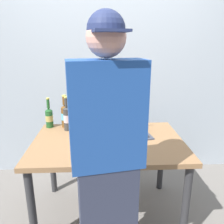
# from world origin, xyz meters

# --- Properties ---
(ground_plane) EXTENTS (8.00, 8.00, 0.00)m
(ground_plane) POSITION_xyz_m (0.00, 0.00, 0.00)
(ground_plane) COLOR slate
(ground_plane) RESTS_ON ground
(desk) EXTENTS (1.27, 0.84, 0.74)m
(desk) POSITION_xyz_m (0.00, 0.00, 0.65)
(desk) COLOR olive
(desk) RESTS_ON ground
(laptop) EXTENTS (0.41, 0.41, 0.21)m
(laptop) POSITION_xyz_m (0.19, 0.14, 0.79)
(laptop) COLOR #383D4C
(laptop) RESTS_ON desk
(beer_bottle_dark) EXTENTS (0.07, 0.07, 0.29)m
(beer_bottle_dark) POSITION_xyz_m (-0.56, 0.34, 0.85)
(beer_bottle_dark) COLOR #1E5123
(beer_bottle_dark) RESTS_ON desk
(beer_bottle_brown) EXTENTS (0.07, 0.07, 0.32)m
(beer_bottle_brown) POSITION_xyz_m (-0.37, 0.25, 0.87)
(beer_bottle_brown) COLOR #333333
(beer_bottle_brown) RESTS_ON desk
(beer_bottle_green) EXTENTS (0.08, 0.08, 0.32)m
(beer_bottle_green) POSITION_xyz_m (-0.41, 0.35, 0.87)
(beer_bottle_green) COLOR brown
(beer_bottle_green) RESTS_ON desk
(person_figure) EXTENTS (0.43, 0.31, 1.69)m
(person_figure) POSITION_xyz_m (-0.03, -0.60, 0.87)
(person_figure) COLOR #2D3347
(person_figure) RESTS_ON ground
(coffee_mug) EXTENTS (0.12, 0.08, 0.11)m
(coffee_mug) POSITION_xyz_m (-0.07, -0.17, 0.80)
(coffee_mug) COLOR white
(coffee_mug) RESTS_ON desk
(back_wall) EXTENTS (6.00, 0.10, 2.60)m
(back_wall) POSITION_xyz_m (0.00, 0.87, 1.30)
(back_wall) COLOR #99A3AD
(back_wall) RESTS_ON ground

